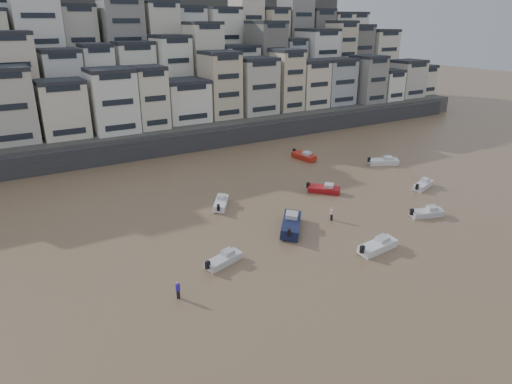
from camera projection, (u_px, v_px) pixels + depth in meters
ground at (452, 380)px, 32.01m from camera, size 400.00×400.00×0.00m
harbor_wall at (196, 141)px, 88.13m from camera, size 140.00×3.00×3.50m
hillside at (147, 64)px, 118.24m from camera, size 141.04×66.00×50.00m
boat_f at (221, 202)px, 61.39m from camera, size 4.39×5.31×1.43m
boat_b at (427, 212)px, 58.32m from camera, size 4.95×2.92×1.28m
boat_i at (304, 155)px, 82.21m from camera, size 2.42×5.78×1.53m
boat_j at (224, 258)px, 46.98m from camera, size 4.96×2.87×1.29m
boat_a at (378, 245)px, 49.65m from camera, size 5.55×2.26×1.48m
boat_e at (324, 188)px, 66.35m from camera, size 4.58×4.85×1.37m
boat_d at (423, 184)px, 68.23m from camera, size 5.18×3.04×1.34m
boat_c at (291, 222)px, 54.50m from camera, size 6.35×7.02×1.95m
boat_g at (384, 161)px, 79.15m from camera, size 5.74×4.11×1.51m
person_blue at (178, 290)px, 41.12m from camera, size 0.44×0.44×1.74m
person_pink at (332, 214)px, 57.22m from camera, size 0.44×0.44×1.74m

